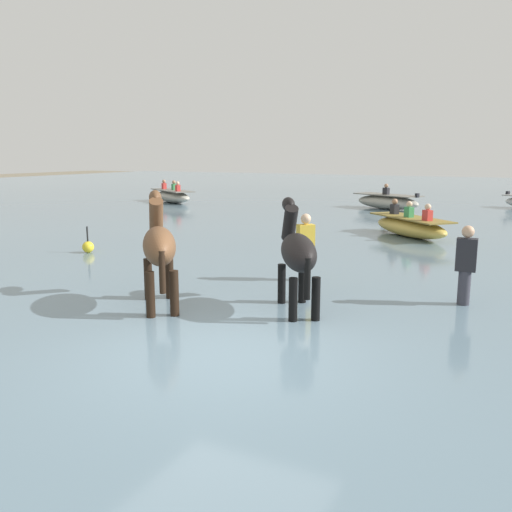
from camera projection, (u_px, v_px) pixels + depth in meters
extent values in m
plane|color=#756B56|center=(223.00, 375.00, 6.95)|extent=(120.00, 120.00, 0.00)
cube|color=slate|center=(401.00, 246.00, 15.65)|extent=(90.00, 90.00, 0.31)
ellipsoid|color=black|center=(298.00, 252.00, 8.48)|extent=(1.22, 1.46, 0.57)
cylinder|color=black|center=(282.00, 293.00, 9.09)|extent=(0.13, 0.13, 0.97)
cylinder|color=black|center=(302.00, 292.00, 9.14)|extent=(0.13, 0.13, 0.97)
cylinder|color=black|center=(293.00, 310.00, 8.11)|extent=(0.13, 0.13, 0.97)
cylinder|color=black|center=(316.00, 309.00, 8.16)|extent=(0.13, 0.13, 0.97)
cylinder|color=black|center=(290.00, 223.00, 9.15)|extent=(0.48, 0.56, 0.66)
ellipsoid|color=black|center=(288.00, 204.00, 9.23)|extent=(0.45, 0.52, 0.25)
cylinder|color=black|center=(307.00, 279.00, 7.86)|extent=(0.09, 0.09, 0.62)
ellipsoid|color=brown|center=(159.00, 246.00, 8.70)|extent=(1.37, 1.49, 0.60)
cylinder|color=black|center=(149.00, 288.00, 9.32)|extent=(0.14, 0.14, 1.02)
cylinder|color=black|center=(170.00, 287.00, 9.40)|extent=(0.14, 0.14, 1.02)
cylinder|color=black|center=(151.00, 304.00, 8.31)|extent=(0.14, 0.14, 1.02)
cylinder|color=black|center=(175.00, 303.00, 8.38)|extent=(0.14, 0.14, 1.02)
cylinder|color=brown|center=(156.00, 217.00, 9.39)|extent=(0.54, 0.58, 0.69)
ellipsoid|color=brown|center=(155.00, 197.00, 9.47)|extent=(0.50, 0.53, 0.26)
cylinder|color=black|center=(162.00, 272.00, 8.06)|extent=(0.10, 0.10, 0.65)
ellipsoid|color=#B2AD9E|center=(172.00, 197.00, 27.57)|extent=(3.54, 2.72, 0.58)
cube|color=slate|center=(172.00, 190.00, 27.51)|extent=(3.39, 2.61, 0.04)
cube|color=red|center=(164.00, 186.00, 28.28)|extent=(0.32, 0.29, 0.30)
sphere|color=#A37556|center=(164.00, 181.00, 28.23)|extent=(0.18, 0.18, 0.18)
cube|color=#388E51|center=(174.00, 187.00, 27.53)|extent=(0.32, 0.29, 0.30)
sphere|color=#A37556|center=(174.00, 182.00, 27.49)|extent=(0.18, 0.18, 0.18)
cube|color=red|center=(178.00, 188.00, 26.60)|extent=(0.32, 0.29, 0.30)
sphere|color=beige|center=(178.00, 183.00, 26.55)|extent=(0.18, 0.18, 0.18)
ellipsoid|color=gold|center=(410.00, 227.00, 16.34)|extent=(3.00, 2.91, 0.54)
cube|color=olive|center=(411.00, 218.00, 16.29)|extent=(2.88, 2.79, 0.04)
cube|color=red|center=(427.00, 215.00, 15.40)|extent=(0.31, 0.31, 0.30)
sphere|color=beige|center=(428.00, 207.00, 15.36)|extent=(0.18, 0.18, 0.18)
cube|color=#388E51|center=(409.00, 212.00, 16.23)|extent=(0.31, 0.31, 0.30)
sphere|color=beige|center=(409.00, 204.00, 16.19)|extent=(0.18, 0.18, 0.18)
cube|color=#232328|center=(394.00, 209.00, 17.09)|extent=(0.31, 0.31, 0.30)
sphere|color=#A37556|center=(395.00, 201.00, 17.05)|extent=(0.18, 0.18, 0.18)
ellipsoid|color=#B2AD9E|center=(387.00, 202.00, 24.30)|extent=(3.43, 2.41, 0.61)
cube|color=slate|center=(388.00, 195.00, 24.24)|extent=(3.29, 2.32, 0.04)
cube|color=black|center=(417.00, 195.00, 23.00)|extent=(0.18, 0.20, 0.18)
cube|color=#232328|center=(386.00, 191.00, 24.14)|extent=(0.31, 0.27, 0.30)
sphere|color=#A37556|center=(386.00, 186.00, 24.09)|extent=(0.18, 0.18, 0.18)
cube|color=black|center=(508.00, 193.00, 25.19)|extent=(0.18, 0.20, 0.18)
cylinder|color=#383842|center=(305.00, 274.00, 10.73)|extent=(0.20, 0.20, 0.88)
cube|color=gold|center=(306.00, 238.00, 10.60)|extent=(0.37, 0.37, 0.54)
sphere|color=beige|center=(306.00, 219.00, 10.53)|extent=(0.20, 0.20, 0.20)
cylinder|color=#383842|center=(463.00, 297.00, 9.02)|extent=(0.20, 0.20, 0.88)
cube|color=#232328|center=(466.00, 255.00, 8.89)|extent=(0.33, 0.22, 0.54)
sphere|color=tan|center=(468.00, 232.00, 8.82)|extent=(0.20, 0.20, 0.20)
sphere|color=yellow|center=(88.00, 247.00, 13.70)|extent=(0.29, 0.29, 0.29)
cylinder|color=black|center=(87.00, 234.00, 13.63)|extent=(0.04, 0.04, 0.37)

